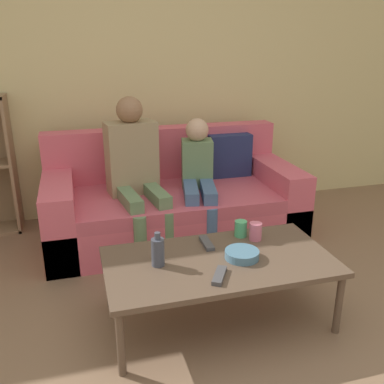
% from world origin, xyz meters
% --- Properties ---
extents(wall_back, '(12.00, 0.06, 2.60)m').
position_xyz_m(wall_back, '(0.00, 2.48, 1.30)').
color(wall_back, beige).
rests_on(wall_back, ground_plane).
extents(couch, '(1.94, 0.93, 0.81)m').
position_xyz_m(couch, '(0.10, 1.85, 0.27)').
color(couch, '#DB5B70').
rests_on(couch, ground_plane).
extents(coffee_table, '(1.23, 0.65, 0.38)m').
position_xyz_m(coffee_table, '(0.08, 0.66, 0.35)').
color(coffee_table, brown).
rests_on(coffee_table, ground_plane).
extents(person_adult, '(0.42, 0.68, 1.11)m').
position_xyz_m(person_adult, '(-0.20, 1.76, 0.63)').
color(person_adult, '#66845B').
rests_on(person_adult, ground_plane).
extents(person_child, '(0.36, 0.67, 0.93)m').
position_xyz_m(person_child, '(0.28, 1.72, 0.52)').
color(person_child, '#476693').
rests_on(person_child, ground_plane).
extents(cup_near, '(0.07, 0.07, 0.11)m').
position_xyz_m(cup_near, '(0.36, 0.83, 0.43)').
color(cup_near, pink).
rests_on(cup_near, coffee_table).
extents(cup_far, '(0.07, 0.07, 0.10)m').
position_xyz_m(cup_far, '(0.30, 0.90, 0.43)').
color(cup_far, '#4CB77A').
rests_on(cup_far, coffee_table).
extents(tv_remote_0, '(0.05, 0.17, 0.02)m').
position_xyz_m(tv_remote_0, '(0.07, 0.84, 0.39)').
color(tv_remote_0, '#47474C').
rests_on(tv_remote_0, coffee_table).
extents(tv_remote_1, '(0.13, 0.17, 0.02)m').
position_xyz_m(tv_remote_1, '(0.02, 0.48, 0.39)').
color(tv_remote_1, '#47474C').
rests_on(tv_remote_1, coffee_table).
extents(snack_bowl, '(0.19, 0.19, 0.05)m').
position_xyz_m(snack_bowl, '(0.20, 0.64, 0.40)').
color(snack_bowl, teal).
rests_on(snack_bowl, coffee_table).
extents(bottle, '(0.07, 0.07, 0.19)m').
position_xyz_m(bottle, '(-0.25, 0.68, 0.46)').
color(bottle, '#424756').
rests_on(bottle, coffee_table).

